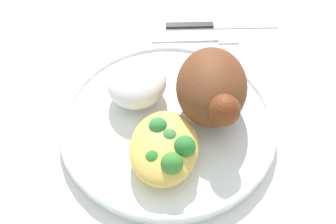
{
  "coord_description": "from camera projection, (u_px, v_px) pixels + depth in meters",
  "views": [
    {
      "loc": [
        0.29,
        0.02,
        0.4
      ],
      "look_at": [
        0.0,
        0.0,
        0.03
      ],
      "focal_mm": 39.89,
      "sensor_mm": 36.0,
      "label": 1
    }
  ],
  "objects": [
    {
      "name": "ground_plane",
      "position": [
        168.0,
        126.0,
        0.5
      ],
      "size": [
        2.0,
        2.0,
        0.0
      ],
      "primitive_type": "plane",
      "color": "silver"
    },
    {
      "name": "plate",
      "position": [
        168.0,
        121.0,
        0.49
      ],
      "size": [
        0.28,
        0.28,
        0.02
      ],
      "color": "white",
      "rests_on": "ground_plane"
    },
    {
      "name": "roasted_chicken",
      "position": [
        212.0,
        87.0,
        0.46
      ],
      "size": [
        0.13,
        0.09,
        0.08
      ],
      "color": "brown",
      "rests_on": "plate"
    },
    {
      "name": "rice_pile",
      "position": [
        137.0,
        82.0,
        0.49
      ],
      "size": [
        0.09,
        0.08,
        0.04
      ],
      "primitive_type": "ellipsoid",
      "color": "white",
      "rests_on": "plate"
    },
    {
      "name": "mac_cheese_with_broccoli",
      "position": [
        163.0,
        147.0,
        0.43
      ],
      "size": [
        0.1,
        0.08,
        0.04
      ],
      "color": "#EDC053",
      "rests_on": "plate"
    },
    {
      "name": "fork",
      "position": [
        201.0,
        39.0,
        0.6
      ],
      "size": [
        0.03,
        0.14,
        0.01
      ],
      "color": "#B2B2B7",
      "rests_on": "ground_plane"
    },
    {
      "name": "knife",
      "position": [
        212.0,
        24.0,
        0.63
      ],
      "size": [
        0.04,
        0.19,
        0.01
      ],
      "color": "black",
      "rests_on": "ground_plane"
    }
  ]
}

